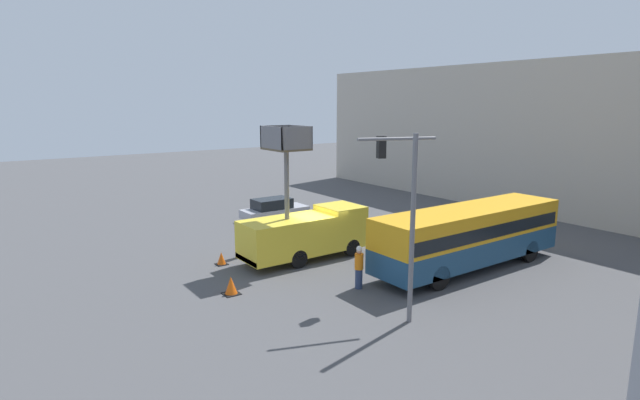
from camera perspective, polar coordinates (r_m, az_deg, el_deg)
The scene contains 10 objects.
ground_plane at distance 26.26m, azimuth -0.30°, elevation -6.53°, with size 120.00×120.00×0.00m, color #4C4C4F.
building_backdrop_far at distance 42.67m, azimuth 26.01°, elevation 6.59°, with size 44.00×10.00×10.88m.
utility_truck at distance 25.57m, azimuth -1.70°, elevation -3.49°, with size 2.26×6.69×6.85m.
city_bus at distance 25.15m, azimuth 16.71°, elevation -3.61°, with size 2.61×10.93×2.99m.
traffic_light_pole at distance 18.77m, azimuth 9.27°, elevation 0.69°, with size 3.23×2.98×6.91m.
road_worker_near_truck at distance 26.28m, azimuth -9.21°, elevation -4.45°, with size 0.38×0.38×1.93m.
road_worker_directing at distance 21.78m, azimuth 4.47°, elevation -7.64°, with size 0.38×0.38×1.91m.
traffic_cone_near_truck at distance 25.50m, azimuth -11.21°, elevation -6.59°, with size 0.56×0.56×0.64m.
traffic_cone_mid_road at distance 21.62m, azimuth -10.13°, elevation -9.63°, with size 0.67×0.67×0.77m.
parked_car_curbside at distance 34.35m, azimuth -5.29°, elevation -1.05°, with size 1.79×4.62×1.52m.
Camera 1 is at (20.49, -14.38, 7.94)m, focal length 28.00 mm.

